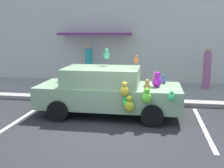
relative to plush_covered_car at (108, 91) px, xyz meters
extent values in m
plane|color=#262628|center=(0.34, -1.68, -0.80)|extent=(60.00, 60.00, 0.00)
cube|color=gray|center=(0.34, 3.32, -0.72)|extent=(24.00, 4.00, 0.15)
cube|color=beige|center=(0.34, 5.47, 2.40)|extent=(24.00, 0.30, 6.40)
cube|color=#722D71|center=(-1.52, 4.92, 1.75)|extent=(3.60, 1.10, 0.12)
cube|color=silver|center=(2.89, -0.68, -0.80)|extent=(0.12, 3.60, 0.01)
cube|color=silver|center=(-2.60, -0.68, -0.80)|extent=(0.12, 3.60, 0.01)
cube|color=#86A87E|center=(0.04, 0.01, -0.15)|extent=(4.53, 1.80, 0.68)
cube|color=#86A87E|center=(-0.19, 0.01, 0.47)|extent=(2.35, 1.58, 0.56)
cylinder|color=black|center=(1.44, 0.91, -0.48)|extent=(0.64, 0.22, 0.64)
cylinder|color=black|center=(1.44, -0.89, -0.48)|extent=(0.64, 0.22, 0.64)
cylinder|color=black|center=(-1.37, 0.91, -0.48)|extent=(0.64, 0.22, 0.64)
cylinder|color=black|center=(-1.37, -0.89, -0.48)|extent=(0.64, 0.22, 0.64)
ellipsoid|color=orange|center=(0.89, 0.12, 0.97)|extent=(0.16, 0.13, 0.18)
sphere|color=orange|center=(0.89, 0.12, 1.10)|extent=(0.10, 0.10, 0.10)
ellipsoid|color=#A28240|center=(1.27, -0.71, 0.31)|extent=(0.21, 0.17, 0.24)
sphere|color=#A28240|center=(1.27, -0.71, 0.47)|extent=(0.13, 0.13, 0.13)
ellipsoid|color=#67DF35|center=(1.28, -1.00, 0.05)|extent=(0.26, 0.21, 0.31)
sphere|color=#67DF35|center=(1.28, -1.00, 0.27)|extent=(0.17, 0.17, 0.17)
ellipsoid|color=#62C851|center=(0.76, 0.21, 0.33)|extent=(0.24, 0.20, 0.29)
sphere|color=#62C851|center=(0.76, 0.21, 0.53)|extent=(0.15, 0.15, 0.15)
ellipsoid|color=gold|center=(1.52, 0.03, 0.34)|extent=(0.27, 0.22, 0.31)
sphere|color=gold|center=(1.52, 0.03, 0.56)|extent=(0.17, 0.17, 0.17)
ellipsoid|color=#2FEB5E|center=(0.70, -0.97, -0.13)|extent=(0.18, 0.15, 0.22)
sphere|color=#2FEB5E|center=(0.70, -0.97, 0.01)|extent=(0.12, 0.12, 0.12)
ellipsoid|color=#B01FC4|center=(1.55, -0.06, 0.35)|extent=(0.28, 0.23, 0.33)
sphere|color=#B01FC4|center=(1.55, -0.06, 0.58)|extent=(0.18, 0.18, 0.18)
ellipsoid|color=gold|center=(0.66, -0.99, 0.22)|extent=(0.24, 0.20, 0.29)
sphere|color=gold|center=(0.66, -0.99, 0.42)|extent=(0.15, 0.15, 0.15)
ellipsoid|color=#4AD289|center=(-0.12, 0.48, 1.09)|extent=(0.20, 0.16, 0.24)
sphere|color=#4AD289|center=(-0.12, 0.48, 1.26)|extent=(0.13, 0.13, 0.13)
ellipsoid|color=#3EF081|center=(1.95, -0.96, 0.09)|extent=(0.17, 0.14, 0.21)
sphere|color=#3EF081|center=(1.95, -0.96, 0.23)|extent=(0.11, 0.11, 0.11)
ellipsoid|color=#4C68AB|center=(1.78, 0.58, 0.29)|extent=(0.18, 0.14, 0.21)
sphere|color=#4C68AB|center=(1.78, 0.58, 0.43)|extent=(0.11, 0.11, 0.11)
ellipsoid|color=#EA4CC8|center=(0.90, 0.14, 0.28)|extent=(0.17, 0.14, 0.20)
sphere|color=#EA4CC8|center=(0.90, 0.14, 0.42)|extent=(0.11, 0.11, 0.11)
ellipsoid|color=#AEB624|center=(0.80, -1.01, -0.21)|extent=(0.28, 0.23, 0.34)
sphere|color=#AEB624|center=(0.80, -1.01, 0.02)|extent=(0.18, 0.18, 0.18)
ellipsoid|color=#4DD8E5|center=(-1.64, 0.34, 0.34)|extent=(0.26, 0.21, 0.30)
sphere|color=#4DD8E5|center=(-1.64, 0.34, 0.54)|extent=(0.16, 0.16, 0.16)
ellipsoid|color=brown|center=(0.50, 1.95, -0.46)|extent=(0.29, 0.25, 0.37)
sphere|color=brown|center=(0.50, 1.95, -0.20)|extent=(0.21, 0.21, 0.21)
sphere|color=brown|center=(0.43, 1.95, -0.13)|extent=(0.09, 0.09, 0.09)
sphere|color=brown|center=(0.57, 1.95, -0.13)|extent=(0.09, 0.09, 0.09)
cylinder|color=#A05B86|center=(3.75, 4.04, 0.16)|extent=(0.34, 0.34, 1.62)
sphere|color=tan|center=(3.75, 4.04, 1.09)|extent=(0.24, 0.24, 0.24)
cylinder|color=teal|center=(-1.80, 4.68, 0.19)|extent=(0.34, 0.34, 1.67)
sphere|color=tan|center=(-1.80, 4.68, 1.15)|extent=(0.26, 0.26, 0.26)
camera|label=1|loc=(1.49, -8.25, 1.87)|focal=42.85mm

